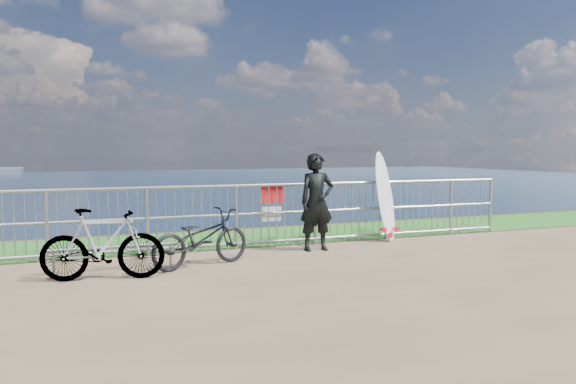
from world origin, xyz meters
name	(u,v)px	position (x,y,z in m)	size (l,w,h in m)	color
grass_strip	(245,238)	(0.00, 2.70, 0.01)	(120.00, 120.00, 0.00)	#236D1E
railing	(264,215)	(0.02, 1.60, 0.58)	(10.06, 0.10, 1.13)	#919399
surfer	(317,202)	(0.75, 0.99, 0.83)	(0.60, 0.40, 1.66)	black
surfboard	(385,200)	(2.37, 1.44, 0.78)	(0.56, 0.53, 1.70)	silver
bicycle_near	(201,238)	(-1.39, 0.39, 0.42)	(0.56, 1.61, 0.85)	black
bicycle_far	(103,244)	(-2.78, 0.03, 0.48)	(0.45, 1.59, 0.95)	black
bike_rack	(114,250)	(-2.60, 0.54, 0.31)	(1.79, 0.05, 0.37)	#919399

